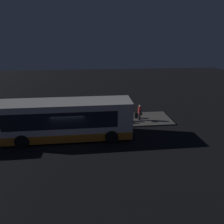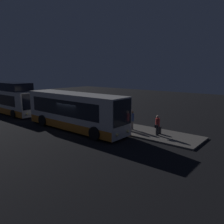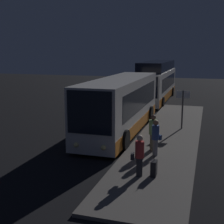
# 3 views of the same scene
# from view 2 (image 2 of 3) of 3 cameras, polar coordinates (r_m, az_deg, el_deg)

# --- Properties ---
(ground) EXTENTS (80.00, 80.00, 0.00)m
(ground) POSITION_cam_2_polar(r_m,az_deg,el_deg) (19.91, -9.59, -4.72)
(ground) COLOR black
(platform) EXTENTS (20.00, 3.37, 0.13)m
(platform) POSITION_cam_2_polar(r_m,az_deg,el_deg) (22.10, -3.14, -2.86)
(platform) COLOR #605B56
(platform) RESTS_ON ground
(bus_lead) EXTENTS (10.87, 2.72, 3.28)m
(bus_lead) POSITION_cam_2_polar(r_m,az_deg,el_deg) (19.96, -9.77, 0.14)
(bus_lead) COLOR silver
(bus_lead) RESTS_ON ground
(bus_second) EXTENTS (11.94, 2.80, 3.85)m
(bus_second) POSITION_cam_2_polar(r_m,az_deg,el_deg) (31.03, -25.83, 3.12)
(bus_second) COLOR silver
(bus_second) RESTS_ON ground
(passenger_boarding) EXTENTS (0.41, 0.57, 1.65)m
(passenger_boarding) POSITION_cam_2_polar(r_m,az_deg,el_deg) (17.83, 11.79, -3.23)
(passenger_boarding) COLOR #2D2D33
(passenger_boarding) RESTS_ON platform
(passenger_waiting) EXTENTS (0.59, 0.48, 1.69)m
(passenger_waiting) POSITION_cam_2_polar(r_m,az_deg,el_deg) (19.30, 5.24, -1.88)
(passenger_waiting) COLOR gray
(passenger_waiting) RESTS_ON platform
(passenger_with_bags) EXTENTS (0.60, 0.43, 1.77)m
(passenger_with_bags) POSITION_cam_2_polar(r_m,az_deg,el_deg) (19.53, 2.94, -1.62)
(passenger_with_bags) COLOR #6B604C
(passenger_with_bags) RESTS_ON platform
(suitcase) EXTENTS (0.40, 0.22, 0.86)m
(suitcase) POSITION_cam_2_polar(r_m,az_deg,el_deg) (18.53, 12.05, -4.57)
(suitcase) COLOR black
(suitcase) RESTS_ON platform
(sign_post) EXTENTS (0.10, 0.82, 2.41)m
(sign_post) POSITION_cam_2_polar(r_m,az_deg,el_deg) (23.22, -5.03, 1.85)
(sign_post) COLOR #4C4C51
(sign_post) RESTS_ON platform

